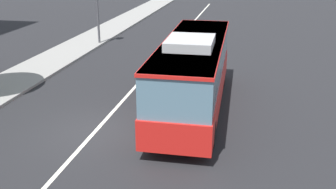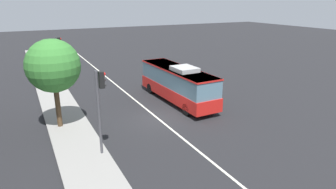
{
  "view_description": "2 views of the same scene",
  "coord_description": "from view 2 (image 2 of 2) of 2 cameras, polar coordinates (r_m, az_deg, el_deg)",
  "views": [
    {
      "loc": [
        -13.03,
        -5.77,
        6.76
      ],
      "look_at": [
        0.19,
        -2.87,
        1.69
      ],
      "focal_mm": 42.08,
      "sensor_mm": 36.0,
      "label": 1
    },
    {
      "loc": [
        -19.56,
        9.09,
        8.94
      ],
      "look_at": [
        0.99,
        -1.36,
        1.53
      ],
      "focal_mm": 31.65,
      "sensor_mm": 36.0,
      "label": 2
    }
  ],
  "objects": [
    {
      "name": "ground_plane",
      "position": [
        23.35,
        -1.88,
        -4.71
      ],
      "size": [
        160.0,
        160.0,
        0.0
      ],
      "primitive_type": "plane",
      "color": "black"
    },
    {
      "name": "sidewalk_kerb",
      "position": [
        21.63,
        -17.86,
        -7.32
      ],
      "size": [
        80.0,
        2.95,
        0.14
      ],
      "primitive_type": "cube",
      "color": "gray",
      "rests_on": "ground_plane"
    },
    {
      "name": "lane_centre_line",
      "position": [
        23.35,
        -1.88,
        -4.7
      ],
      "size": [
        76.0,
        0.16,
        0.01
      ],
      "primitive_type": "cube",
      "color": "silver",
      "rests_on": "ground_plane"
    },
    {
      "name": "transit_bus",
      "position": [
        26.75,
        1.83,
        2.35
      ],
      "size": [
        10.07,
        2.8,
        3.46
      ],
      "rotation": [
        0.0,
        0.0,
        0.03
      ],
      "color": "red",
      "rests_on": "ground_plane"
    },
    {
      "name": "traffic_light_near_corner",
      "position": [
        17.29,
        -12.87,
        -0.77
      ],
      "size": [
        0.32,
        0.62,
        5.2
      ],
      "rotation": [
        0.0,
        0.0,
        -1.57
      ],
      "color": "#47474C",
      "rests_on": "ground_plane"
    },
    {
      "name": "traffic_light_mid_block",
      "position": [
        34.1,
        -20.25,
        7.65
      ],
      "size": [
        0.33,
        0.62,
        5.2
      ],
      "rotation": [
        0.0,
        0.0,
        -1.54
      ],
      "color": "#47474C",
      "rests_on": "ground_plane"
    },
    {
      "name": "street_tree_kerbside_left",
      "position": [
        21.86,
        -21.25,
        5.11
      ],
      "size": [
        3.71,
        3.71,
        6.46
      ],
      "color": "#4C3823",
      "rests_on": "ground_plane"
    }
  ]
}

